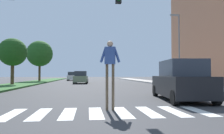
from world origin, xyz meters
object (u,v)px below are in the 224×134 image
Objects in this scene: sedan_midblock at (81,78)px; pedestrian_performer at (110,64)px; street_lamp_right at (178,43)px; traffic_light_gantry at (10,6)px; suv_crossing at (181,81)px; tree_distant at (40,54)px; tree_far at (13,52)px; sedan_distant at (72,76)px.

pedestrian_performer is at bearing -85.56° from sedan_midblock.
street_lamp_right is at bearing -38.26° from sedan_midblock.
traffic_light_gantry is 1.21× the size of street_lamp_right.
traffic_light_gantry reaches higher than suv_crossing.
pedestrian_performer is (8.72, -28.64, -3.03)m from tree_distant.
tree_far is at bearing 118.08° from pedestrian_performer.
suv_crossing reaches higher than sedan_distant.
tree_distant reaches higher than traffic_light_gantry.
tree_distant is (0.40, 11.53, 0.97)m from tree_far.
tree_distant is at bearing 136.56° from sedan_midblock.
sedan_distant is (4.84, 7.34, -3.89)m from tree_distant.
suv_crossing is at bearing -48.42° from tree_far.
tree_distant is at bearing -123.41° from sedan_distant.
tree_distant is 22.94m from street_lamp_right.
tree_distant is at bearing 87.99° from tree_far.
tree_far is at bearing -146.64° from sedan_midblock.
sedan_distant is (-3.88, 35.99, -0.85)m from pedestrian_performer.
sedan_midblock is at bearing 82.43° from traffic_light_gantry.
street_lamp_right is at bearing -10.62° from tree_far.
sedan_midblock is at bearing 94.44° from pedestrian_performer.
tree_distant reaches higher than sedan_midblock.
traffic_light_gantry reaches higher than pedestrian_performer.
tree_distant is 9.62m from sedan_distant.
traffic_light_gantry is 3.65× the size of pedestrian_performer.
street_lamp_right is 3.01× the size of pedestrian_performer.
street_lamp_right is 16.56m from pedestrian_performer.
street_lamp_right reaches higher than tree_distant.
street_lamp_right is 1.83× the size of sedan_midblock.
sedan_distant is at bearing 56.59° from tree_distant.
traffic_light_gantry is at bearing -179.23° from suv_crossing.
pedestrian_performer is 0.61× the size of sedan_midblock.
pedestrian_performer is at bearing -73.06° from tree_distant.
traffic_light_gantry is (4.82, -14.70, 0.64)m from tree_far.
traffic_light_gantry is 5.63m from pedestrian_performer.
tree_distant is 29.22m from suv_crossing.
tree_far reaches higher than suv_crossing.
traffic_light_gantry is 33.77m from sedan_distant.
pedestrian_performer is at bearing -61.92° from tree_far.
suv_crossing is 1.18× the size of sedan_distant.
suv_crossing is 34.34m from sedan_distant.
tree_far is 15.48m from traffic_light_gantry.
street_lamp_right is 1.57× the size of suv_crossing.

